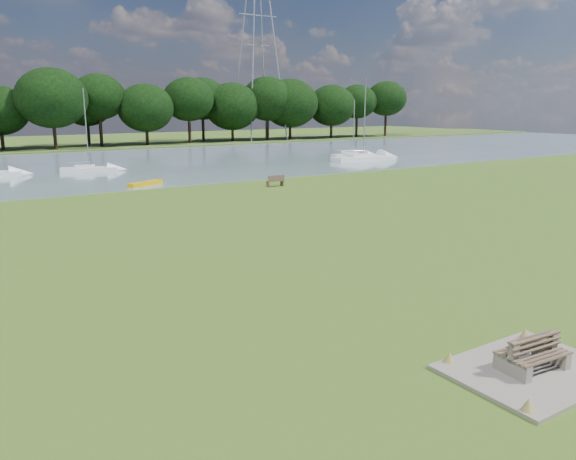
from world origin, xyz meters
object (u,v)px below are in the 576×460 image
bench_pair (533,354)px  riverbank_bench (275,181)px  kayak (145,183)px  pylon (258,14)px  sailboat_3 (363,157)px  sailboat_4 (353,154)px  sailboat_2 (89,168)px

bench_pair → riverbank_bench: bearing=74.2°
riverbank_bench → kayak: 10.95m
bench_pair → pylon: bearing=68.9°
sailboat_3 → sailboat_4: (1.73, 4.02, -0.12)m
kayak → bench_pair: bearing=-118.0°
riverbank_bench → sailboat_3: bearing=34.1°
pylon → sailboat_4: pylon is taller
pylon → sailboat_4: 42.64m
riverbank_bench → pylon: bearing=63.7°
kayak → sailboat_3: bearing=-11.9°
kayak → riverbank_bench: bearing=-58.5°
kayak → pylon: 63.37m
sailboat_2 → sailboat_3: (30.42, -6.53, 0.09)m
sailboat_4 → kayak: bearing=-150.2°
riverbank_bench → sailboat_2: sailboat_2 is taller
riverbank_bench → pylon: pylon is taller
bench_pair → sailboat_3: 54.26m
bench_pair → kayak: size_ratio=0.56×
sailboat_3 → sailboat_4: size_ratio=1.34×
pylon → riverbank_bench: bearing=-118.7°
riverbank_bench → sailboat_3: 23.37m
bench_pair → sailboat_3: bearing=58.8°
bench_pair → kayak: (2.81, 38.00, -0.27)m
sailboat_4 → bench_pair: bearing=-113.2°
pylon → sailboat_4: bearing=-101.0°
bench_pair → riverbank_bench: (11.80, 31.76, -0.01)m
riverbank_bench → kayak: size_ratio=0.48×
sailboat_3 → bench_pair: bearing=-122.3°
pylon → sailboat_2: 55.89m
riverbank_bench → kayak: bearing=147.6°
pylon → sailboat_4: size_ratio=4.96×
sailboat_2 → sailboat_4: 32.25m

